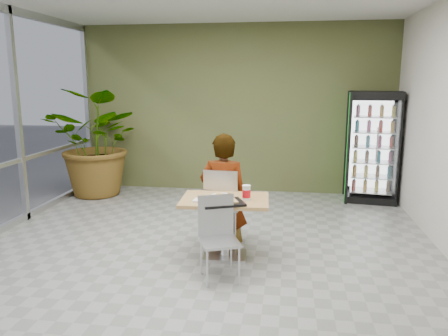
{
  "coord_description": "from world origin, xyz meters",
  "views": [
    {
      "loc": [
        1.03,
        -4.89,
        2.13
      ],
      "look_at": [
        0.2,
        0.72,
        1.0
      ],
      "focal_mm": 35.0,
      "sensor_mm": 36.0,
      "label": 1
    }
  ],
  "objects_px": {
    "dining_table": "(225,215)",
    "potted_plant": "(100,143)",
    "beverage_fridge": "(373,147)",
    "cafeteria_tray": "(222,203)",
    "soda_cup": "(246,193)",
    "chair_near": "(218,230)",
    "chair_far": "(222,200)",
    "seated_woman": "(224,199)"
  },
  "relations": [
    {
      "from": "dining_table",
      "to": "chair_near",
      "type": "height_order",
      "value": "chair_near"
    },
    {
      "from": "chair_far",
      "to": "seated_woman",
      "type": "height_order",
      "value": "seated_woman"
    },
    {
      "from": "beverage_fridge",
      "to": "chair_near",
      "type": "bearing_deg",
      "value": -114.72
    },
    {
      "from": "chair_near",
      "to": "cafeteria_tray",
      "type": "distance_m",
      "value": 0.36
    },
    {
      "from": "chair_far",
      "to": "soda_cup",
      "type": "relative_size",
      "value": 5.68
    },
    {
      "from": "chair_near",
      "to": "seated_woman",
      "type": "xyz_separation_m",
      "value": [
        -0.09,
        1.06,
        0.06
      ]
    },
    {
      "from": "seated_woman",
      "to": "dining_table",
      "type": "bearing_deg",
      "value": 104.9
    },
    {
      "from": "chair_far",
      "to": "beverage_fridge",
      "type": "xyz_separation_m",
      "value": [
        2.33,
        2.51,
        0.39
      ]
    },
    {
      "from": "soda_cup",
      "to": "dining_table",
      "type": "bearing_deg",
      "value": 173.17
    },
    {
      "from": "beverage_fridge",
      "to": "seated_woman",
      "type": "bearing_deg",
      "value": -125.69
    },
    {
      "from": "cafeteria_tray",
      "to": "beverage_fridge",
      "type": "relative_size",
      "value": 0.24
    },
    {
      "from": "dining_table",
      "to": "seated_woman",
      "type": "height_order",
      "value": "seated_woman"
    },
    {
      "from": "soda_cup",
      "to": "chair_near",
      "type": "bearing_deg",
      "value": -118.38
    },
    {
      "from": "chair_far",
      "to": "dining_table",
      "type": "bearing_deg",
      "value": 107.08
    },
    {
      "from": "dining_table",
      "to": "beverage_fridge",
      "type": "xyz_separation_m",
      "value": [
        2.23,
        2.98,
        0.44
      ]
    },
    {
      "from": "dining_table",
      "to": "chair_near",
      "type": "xyz_separation_m",
      "value": [
        -0.0,
        -0.52,
        -0.01
      ]
    },
    {
      "from": "chair_near",
      "to": "seated_woman",
      "type": "height_order",
      "value": "seated_woman"
    },
    {
      "from": "chair_near",
      "to": "potted_plant",
      "type": "relative_size",
      "value": 0.45
    },
    {
      "from": "seated_woman",
      "to": "potted_plant",
      "type": "relative_size",
      "value": 0.88
    },
    {
      "from": "chair_far",
      "to": "cafeteria_tray",
      "type": "relative_size",
      "value": 2.11
    },
    {
      "from": "soda_cup",
      "to": "cafeteria_tray",
      "type": "xyz_separation_m",
      "value": [
        -0.25,
        -0.22,
        -0.07
      ]
    },
    {
      "from": "beverage_fridge",
      "to": "cafeteria_tray",
      "type": "bearing_deg",
      "value": -116.69
    },
    {
      "from": "seated_woman",
      "to": "potted_plant",
      "type": "bearing_deg",
      "value": -33.74
    },
    {
      "from": "soda_cup",
      "to": "potted_plant",
      "type": "height_order",
      "value": "potted_plant"
    },
    {
      "from": "potted_plant",
      "to": "beverage_fridge",
      "type": "bearing_deg",
      "value": 3.89
    },
    {
      "from": "seated_woman",
      "to": "soda_cup",
      "type": "height_order",
      "value": "seated_woman"
    },
    {
      "from": "dining_table",
      "to": "potted_plant",
      "type": "relative_size",
      "value": 0.54
    },
    {
      "from": "dining_table",
      "to": "potted_plant",
      "type": "bearing_deg",
      "value": 136.15
    },
    {
      "from": "beverage_fridge",
      "to": "chair_far",
      "type": "bearing_deg",
      "value": -125.16
    },
    {
      "from": "chair_far",
      "to": "seated_woman",
      "type": "xyz_separation_m",
      "value": [
        0.01,
        0.06,
        -0.01
      ]
    },
    {
      "from": "dining_table",
      "to": "cafeteria_tray",
      "type": "distance_m",
      "value": 0.34
    },
    {
      "from": "beverage_fridge",
      "to": "dining_table",
      "type": "bearing_deg",
      "value": -118.99
    },
    {
      "from": "potted_plant",
      "to": "soda_cup",
      "type": "bearing_deg",
      "value": -41.6
    },
    {
      "from": "soda_cup",
      "to": "cafeteria_tray",
      "type": "bearing_deg",
      "value": -138.79
    },
    {
      "from": "chair_far",
      "to": "soda_cup",
      "type": "distance_m",
      "value": 0.67
    },
    {
      "from": "beverage_fridge",
      "to": "potted_plant",
      "type": "height_order",
      "value": "potted_plant"
    },
    {
      "from": "chair_far",
      "to": "beverage_fridge",
      "type": "height_order",
      "value": "beverage_fridge"
    },
    {
      "from": "chair_near",
      "to": "beverage_fridge",
      "type": "relative_size",
      "value": 0.46
    },
    {
      "from": "chair_near",
      "to": "chair_far",
      "type": "bearing_deg",
      "value": 73.83
    },
    {
      "from": "chair_near",
      "to": "potted_plant",
      "type": "height_order",
      "value": "potted_plant"
    },
    {
      "from": "potted_plant",
      "to": "dining_table",
      "type": "bearing_deg",
      "value": -43.85
    },
    {
      "from": "dining_table",
      "to": "chair_far",
      "type": "height_order",
      "value": "chair_far"
    }
  ]
}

